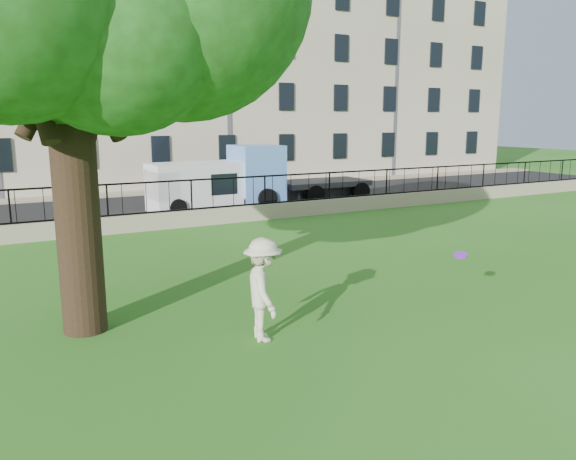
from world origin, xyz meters
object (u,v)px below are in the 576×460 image
man (263,289)px  blue_truck (300,173)px  frisbee (460,255)px  white_van (207,186)px

man → blue_truck: size_ratio=0.29×
blue_truck → frisbee: bearing=-108.1°
white_van → blue_truck: blue_truck is taller
man → white_van: (4.36, 14.44, 0.10)m
frisbee → white_van: bearing=87.9°
man → white_van: 15.08m
man → white_van: bearing=-4.1°
white_van → blue_truck: bearing=-2.6°
white_van → blue_truck: 4.68m
man → white_van: size_ratio=0.38×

